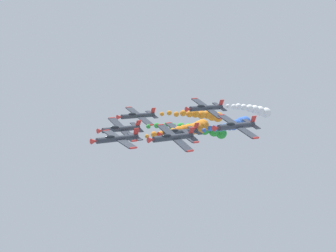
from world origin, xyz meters
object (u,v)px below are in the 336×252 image
at_px(airplane_high_slot, 206,108).
at_px(airplane_right_inner, 120,129).
at_px(airplane_lead, 117,139).
at_px(airplane_trailing, 137,116).
at_px(airplane_right_outer, 236,126).
at_px(airplane_left_inner, 173,137).
at_px(airplane_left_outer, 180,132).

bearing_deg(airplane_high_slot, airplane_right_inner, 62.37).
distance_m(airplane_lead, airplane_trailing, 23.38).
distance_m(airplane_right_outer, airplane_trailing, 32.13).
bearing_deg(airplane_lead, airplane_trailing, -45.47).
xyz_separation_m(airplane_lead, airplane_right_inner, (8.95, -6.90, 0.46)).
height_order(airplane_right_outer, airplane_high_slot, airplane_high_slot).
distance_m(airplane_left_inner, airplane_high_slot, 19.13).
relative_size(airplane_left_inner, airplane_right_outer, 1.00).
distance_m(airplane_trailing, airplane_high_slot, 17.36).
xyz_separation_m(airplane_right_outer, airplane_trailing, (32.10, -1.23, -0.63)).
bearing_deg(airplane_left_outer, airplane_left_inner, 133.25).
xyz_separation_m(airplane_left_inner, airplane_right_outer, (-7.44, -8.75, 2.13)).
bearing_deg(airplane_trailing, airplane_left_outer, 175.51).
bearing_deg(airplane_left_outer, airplane_high_slot, -85.62).
distance_m(airplane_left_outer, airplane_trailing, 16.67).
bearing_deg(airplane_trailing, airplane_lead, 134.53).
relative_size(airplane_trailing, airplane_high_slot, 1.00).
relative_size(airplane_right_outer, airplane_high_slot, 1.00).
bearing_deg(airplane_high_slot, airplane_lead, 91.11).
bearing_deg(airplane_lead, airplane_right_outer, -135.73).
relative_size(airplane_lead, airplane_left_outer, 1.00).
height_order(airplane_right_inner, airplane_left_outer, airplane_right_inner).
bearing_deg(airplane_left_inner, airplane_lead, 38.49).
bearing_deg(airplane_right_outer, airplane_trailing, -2.20).
xyz_separation_m(airplane_right_inner, airplane_high_slot, (-8.50, -16.25, 4.08)).
distance_m(airplane_right_inner, airplane_left_outer, 12.40).
height_order(airplane_trailing, airplane_high_slot, airplane_high_slot).
xyz_separation_m(airplane_left_outer, airplane_high_slot, (0.60, -7.84, 4.54)).
bearing_deg(airplane_left_inner, airplane_high_slot, -62.05).
relative_size(airplane_left_outer, airplane_trailing, 1.00).
relative_size(airplane_lead, airplane_right_inner, 1.00).
height_order(airplane_lead, airplane_high_slot, airplane_high_slot).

